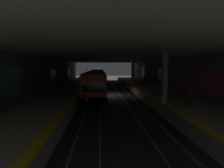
% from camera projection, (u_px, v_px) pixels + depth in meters
% --- Properties ---
extents(ground_plane, '(120.00, 120.00, 0.00)m').
position_uv_depth(ground_plane, '(110.00, 95.00, 27.91)').
color(ground_plane, '#2D302D').
extents(track_left, '(60.00, 1.53, 0.16)m').
position_uv_depth(track_left, '(124.00, 95.00, 28.04)').
color(track_left, gray).
rests_on(track_left, ground).
extents(track_right, '(60.00, 1.53, 0.16)m').
position_uv_depth(track_right, '(96.00, 95.00, 27.76)').
color(track_right, gray).
rests_on(track_right, ground).
extents(platform_left, '(60.00, 5.30, 1.06)m').
position_uv_depth(platform_left, '(152.00, 92.00, 28.26)').
color(platform_left, '#B7B2A8').
rests_on(platform_left, ground).
extents(platform_right, '(60.00, 5.30, 1.06)m').
position_uv_depth(platform_right, '(67.00, 92.00, 27.45)').
color(platform_right, '#B7B2A8').
rests_on(platform_right, ground).
extents(wall_left, '(60.00, 0.56, 5.60)m').
position_uv_depth(wall_left, '(171.00, 77.00, 28.26)').
color(wall_left, slate).
rests_on(wall_left, ground).
extents(wall_right, '(60.00, 0.56, 5.60)m').
position_uv_depth(wall_right, '(47.00, 77.00, 27.07)').
color(wall_right, slate).
rests_on(wall_right, ground).
extents(ceiling_slab, '(60.00, 19.40, 0.40)m').
position_uv_depth(ceiling_slab, '(110.00, 57.00, 27.36)').
color(ceiling_slab, beige).
rests_on(ceiling_slab, wall_left).
extents(pillar_near, '(0.56, 0.56, 4.55)m').
position_uv_depth(pillar_near, '(165.00, 78.00, 16.41)').
color(pillar_near, gray).
rests_on(pillar_near, platform_left).
extents(pillar_far, '(0.56, 0.56, 4.55)m').
position_uv_depth(pillar_far, '(133.00, 73.00, 32.69)').
color(pillar_far, gray).
rests_on(pillar_far, platform_left).
extents(metro_train, '(52.25, 2.83, 3.49)m').
position_uv_depth(metro_train, '(98.00, 76.00, 44.24)').
color(metro_train, red).
rests_on(metro_train, track_right).
extents(bench_left_near, '(1.70, 0.47, 0.86)m').
position_uv_depth(bench_left_near, '(188.00, 91.00, 20.72)').
color(bench_left_near, '#262628').
rests_on(bench_left_near, platform_left).
extents(bench_left_mid, '(1.70, 0.47, 0.86)m').
position_uv_depth(bench_left_mid, '(167.00, 85.00, 27.39)').
color(bench_left_mid, '#262628').
rests_on(bench_left_mid, platform_left).
extents(bench_left_far, '(1.70, 0.47, 0.86)m').
position_uv_depth(bench_left_far, '(146.00, 79.00, 40.16)').
color(bench_left_far, '#262628').
rests_on(bench_left_far, platform_left).
extents(bench_right_near, '(1.70, 0.47, 0.86)m').
position_uv_depth(bench_right_near, '(0.00, 106.00, 12.85)').
color(bench_right_near, '#262628').
rests_on(bench_right_near, platform_right).
extents(bench_right_mid, '(1.70, 0.47, 0.86)m').
position_uv_depth(bench_right_mid, '(61.00, 82.00, 32.39)').
color(bench_right_mid, '#262628').
rests_on(bench_right_mid, platform_right).
extents(person_waiting_near, '(0.60, 0.24, 1.75)m').
position_uv_depth(person_waiting_near, '(60.00, 87.00, 21.42)').
color(person_waiting_near, '#424242').
rests_on(person_waiting_near, platform_right).
extents(person_walking_mid, '(0.60, 0.22, 1.58)m').
position_uv_depth(person_walking_mid, '(66.00, 80.00, 33.88)').
color(person_walking_mid, black).
rests_on(person_walking_mid, platform_right).
extents(person_standing_far, '(0.60, 0.22, 1.56)m').
position_uv_depth(person_standing_far, '(145.00, 79.00, 37.74)').
color(person_standing_far, '#353535').
rests_on(person_standing_far, platform_left).
extents(person_boarding, '(0.60, 0.22, 1.55)m').
position_uv_depth(person_boarding, '(190.00, 97.00, 15.17)').
color(person_boarding, '#313131').
rests_on(person_boarding, platform_left).
extents(suitcase_rolling, '(0.38, 0.23, 0.90)m').
position_uv_depth(suitcase_rolling, '(72.00, 84.00, 31.76)').
color(suitcase_rolling, black).
rests_on(suitcase_rolling, platform_right).
extents(backpack_on_floor, '(0.30, 0.20, 0.40)m').
position_uv_depth(backpack_on_floor, '(61.00, 85.00, 31.66)').
color(backpack_on_floor, maroon).
rests_on(backpack_on_floor, platform_right).
extents(trash_bin, '(0.44, 0.44, 0.85)m').
position_uv_depth(trash_bin, '(30.00, 99.00, 16.36)').
color(trash_bin, '#595B5E').
rests_on(trash_bin, platform_right).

